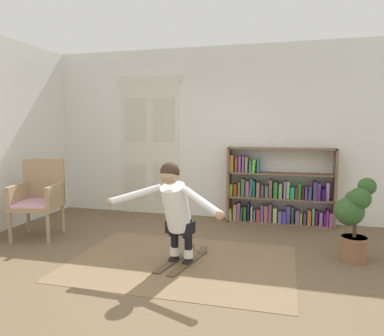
{
  "coord_description": "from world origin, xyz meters",
  "views": [
    {
      "loc": [
        1.18,
        -3.58,
        1.58
      ],
      "look_at": [
        0.01,
        0.83,
        1.05
      ],
      "focal_mm": 34.15,
      "sensor_mm": 36.0,
      "label": 1
    }
  ],
  "objects_px": {
    "bookshelf": "(276,193)",
    "potted_plant": "(354,215)",
    "person_skier": "(175,206)",
    "wicker_chair": "(39,196)",
    "skis_pair": "(183,260)"
  },
  "relations": [
    {
      "from": "potted_plant",
      "to": "person_skier",
      "type": "distance_m",
      "value": 2.09
    },
    {
      "from": "wicker_chair",
      "to": "potted_plant",
      "type": "xyz_separation_m",
      "value": [
        4.19,
        0.11,
        -0.04
      ]
    },
    {
      "from": "potted_plant",
      "to": "person_skier",
      "type": "relative_size",
      "value": 0.71
    },
    {
      "from": "potted_plant",
      "to": "person_skier",
      "type": "bearing_deg",
      "value": -159.71
    },
    {
      "from": "potted_plant",
      "to": "person_skier",
      "type": "height_order",
      "value": "person_skier"
    },
    {
      "from": "bookshelf",
      "to": "potted_plant",
      "type": "distance_m",
      "value": 1.75
    },
    {
      "from": "potted_plant",
      "to": "person_skier",
      "type": "xyz_separation_m",
      "value": [
        -1.96,
        -0.72,
        0.15
      ]
    },
    {
      "from": "skis_pair",
      "to": "wicker_chair",
      "type": "bearing_deg",
      "value": 168.88
    },
    {
      "from": "bookshelf",
      "to": "person_skier",
      "type": "xyz_separation_m",
      "value": [
        -1.02,
        -2.2,
        0.2
      ]
    },
    {
      "from": "bookshelf",
      "to": "person_skier",
      "type": "height_order",
      "value": "bookshelf"
    },
    {
      "from": "potted_plant",
      "to": "wicker_chair",
      "type": "bearing_deg",
      "value": -178.56
    },
    {
      "from": "bookshelf",
      "to": "wicker_chair",
      "type": "relative_size",
      "value": 1.54
    },
    {
      "from": "wicker_chair",
      "to": "person_skier",
      "type": "height_order",
      "value": "person_skier"
    },
    {
      "from": "bookshelf",
      "to": "person_skier",
      "type": "distance_m",
      "value": 2.43
    },
    {
      "from": "skis_pair",
      "to": "person_skier",
      "type": "relative_size",
      "value": 0.66
    }
  ]
}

